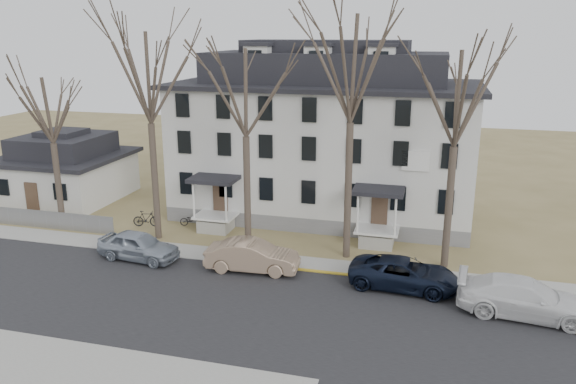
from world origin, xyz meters
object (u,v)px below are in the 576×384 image
(tree_mid_left, at_px, (245,87))
(car_navy, at_px, (404,274))
(tree_far_left, at_px, (148,71))
(tree_center, at_px, (352,61))
(car_silver, at_px, (138,246))
(bicycle_left, at_px, (192,220))
(car_tan, at_px, (252,257))
(car_white, at_px, (525,299))
(small_house, at_px, (66,170))
(boarding_house, at_px, (325,138))
(tree_mid_right, at_px, (458,92))
(tree_bungalow, at_px, (49,106))
(bicycle_right, at_px, (146,219))

(tree_mid_left, relative_size, car_navy, 2.32)
(tree_far_left, relative_size, tree_center, 0.93)
(car_silver, bearing_deg, tree_mid_left, -50.24)
(bicycle_left, bearing_deg, car_silver, 164.69)
(car_tan, xyz_separation_m, car_white, (13.60, -1.58, 0.03))
(car_white, distance_m, bicycle_left, 21.17)
(tree_mid_left, bearing_deg, small_house, 159.97)
(car_tan, relative_size, car_white, 0.85)
(boarding_house, height_order, car_navy, boarding_house)
(boarding_house, height_order, tree_mid_right, tree_mid_right)
(small_house, relative_size, tree_mid_right, 0.68)
(tree_center, bearing_deg, tree_bungalow, 180.00)
(bicycle_right, bearing_deg, tree_bungalow, 94.20)
(small_house, relative_size, bicycle_left, 5.35)
(tree_mid_left, bearing_deg, car_navy, -19.86)
(tree_center, height_order, car_white, tree_center)
(car_silver, bearing_deg, car_white, -87.67)
(car_white, relative_size, bicycle_right, 3.29)
(car_white, bearing_deg, car_tan, 88.21)
(small_house, height_order, car_navy, small_house)
(car_white, height_order, bicycle_left, car_white)
(tree_mid_right, height_order, car_tan, tree_mid_right)
(bicycle_left, distance_m, bicycle_right, 3.02)
(boarding_house, height_order, bicycle_left, boarding_house)
(boarding_house, xyz_separation_m, tree_far_left, (-9.00, -8.15, 4.96))
(tree_mid_left, distance_m, car_white, 18.04)
(boarding_house, relative_size, car_white, 3.49)
(car_white, bearing_deg, tree_center, 66.02)
(tree_center, bearing_deg, bicycle_left, 167.04)
(small_house, height_order, tree_mid_right, tree_mid_right)
(tree_far_left, xyz_separation_m, bicycle_right, (-1.71, 1.63, -9.80))
(tree_center, distance_m, tree_mid_right, 5.70)
(tree_mid_right, height_order, car_navy, tree_mid_right)
(tree_far_left, bearing_deg, tree_center, 0.00)
(tree_center, relative_size, car_tan, 2.91)
(tree_mid_left, xyz_separation_m, bicycle_right, (-7.71, 1.63, -9.06))
(car_tan, distance_m, bicycle_left, 8.56)
(tree_bungalow, xyz_separation_m, car_navy, (22.49, -3.43, -7.36))
(tree_center, bearing_deg, boarding_house, 110.20)
(boarding_house, xyz_separation_m, tree_mid_left, (-3.00, -8.15, 4.22))
(tree_mid_left, xyz_separation_m, tree_bungalow, (-13.00, 0.00, -1.48))
(tree_mid_right, bearing_deg, tree_mid_left, 180.00)
(boarding_house, xyz_separation_m, small_house, (-20.00, -1.96, -3.13))
(tree_center, xyz_separation_m, bicycle_right, (-13.71, 1.63, -10.54))
(small_house, relative_size, tree_far_left, 0.63)
(tree_bungalow, bearing_deg, car_white, -10.02)
(tree_center, bearing_deg, car_navy, -44.47)
(car_silver, bearing_deg, tree_mid_right, -71.86)
(bicycle_left, bearing_deg, small_house, 62.86)
(tree_center, bearing_deg, tree_far_left, 180.00)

